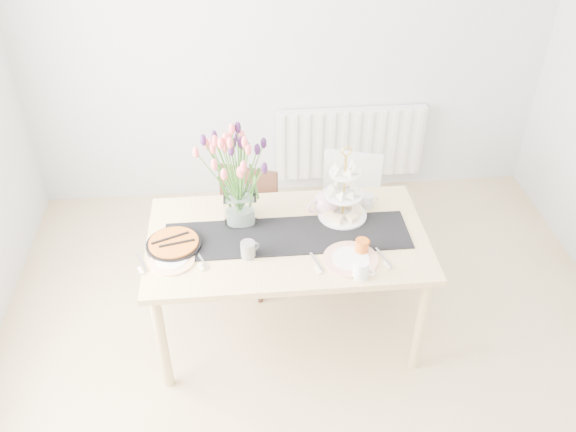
{
  "coord_description": "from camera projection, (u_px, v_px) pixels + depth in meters",
  "views": [
    {
      "loc": [
        -0.39,
        -2.06,
        2.93
      ],
      "look_at": [
        -0.15,
        0.6,
        0.93
      ],
      "focal_mm": 38.0,
      "sensor_mm": 36.0,
      "label": 1
    }
  ],
  "objects": [
    {
      "name": "dining_table",
      "position": [
        287.0,
        247.0,
        3.53
      ],
      "size": [
        1.6,
        0.9,
        0.75
      ],
      "color": "tan",
      "rests_on": "ground"
    },
    {
      "name": "cream_jug",
      "position": [
        367.0,
        200.0,
        3.7
      ],
      "size": [
        0.08,
        0.08,
        0.08
      ],
      "primitive_type": "cylinder",
      "rotation": [
        0.0,
        0.0,
        0.03
      ],
      "color": "silver",
      "rests_on": "dining_table"
    },
    {
      "name": "mug_grey",
      "position": [
        248.0,
        250.0,
        3.32
      ],
      "size": [
        0.11,
        0.11,
        0.1
      ],
      "primitive_type": "cylinder",
      "rotation": [
        0.0,
        0.0,
        0.53
      ],
      "color": "slate",
      "rests_on": "dining_table"
    },
    {
      "name": "chair_brown",
      "position": [
        245.0,
        220.0,
        4.08
      ],
      "size": [
        0.52,
        0.52,
        0.81
      ],
      "rotation": [
        0.0,
        0.0,
        -0.36
      ],
      "color": "#321912",
      "rests_on": "ground"
    },
    {
      "name": "table_runner",
      "position": [
        287.0,
        236.0,
        3.48
      ],
      "size": [
        1.4,
        0.35,
        0.01
      ],
      "primitive_type": "cube",
      "color": "black",
      "rests_on": "dining_table"
    },
    {
      "name": "plate_left",
      "position": [
        172.0,
        261.0,
        3.31
      ],
      "size": [
        0.33,
        0.33,
        0.01
      ],
      "primitive_type": "cylinder",
      "rotation": [
        0.0,
        0.0,
        0.42
      ],
      "color": "white",
      "rests_on": "dining_table"
    },
    {
      "name": "tart_tin",
      "position": [
        174.0,
        244.0,
        3.4
      ],
      "size": [
        0.31,
        0.31,
        0.04
      ],
      "rotation": [
        0.0,
        0.0,
        -0.03
      ],
      "color": "black",
      "rests_on": "dining_table"
    },
    {
      "name": "mug_orange",
      "position": [
        362.0,
        247.0,
        3.34
      ],
      "size": [
        0.1,
        0.1,
        0.09
      ],
      "primitive_type": "cylinder",
      "rotation": [
        0.0,
        0.0,
        0.65
      ],
      "color": "#CE5816",
      "rests_on": "dining_table"
    },
    {
      "name": "plate_right",
      "position": [
        350.0,
        259.0,
        3.31
      ],
      "size": [
        0.38,
        0.38,
        0.02
      ],
      "primitive_type": "cylinder",
      "rotation": [
        0.0,
        0.0,
        0.31
      ],
      "color": "silver",
      "rests_on": "dining_table"
    },
    {
      "name": "chair_white",
      "position": [
        349.0,
        203.0,
        4.24
      ],
      "size": [
        0.5,
        0.5,
        0.81
      ],
      "rotation": [
        0.0,
        0.0,
        -0.31
      ],
      "color": "silver",
      "rests_on": "ground"
    },
    {
      "name": "room_shell",
      "position": [
        335.0,
        229.0,
        2.65
      ],
      "size": [
        4.5,
        4.5,
        4.5
      ],
      "color": "tan",
      "rests_on": "ground"
    },
    {
      "name": "mug_white",
      "position": [
        361.0,
        269.0,
        3.18
      ],
      "size": [
        0.11,
        0.11,
        0.1
      ],
      "primitive_type": "cylinder",
      "rotation": [
        0.0,
        0.0,
        -0.47
      ],
      "color": "white",
      "rests_on": "dining_table"
    },
    {
      "name": "radiator",
      "position": [
        350.0,
        143.0,
        4.94
      ],
      "size": [
        1.2,
        0.08,
        0.6
      ],
      "primitive_type": "cube",
      "color": "white",
      "rests_on": "room_shell"
    },
    {
      "name": "cake_stand",
      "position": [
        343.0,
        200.0,
        3.56
      ],
      "size": [
        0.29,
        0.29,
        0.43
      ],
      "rotation": [
        0.0,
        0.0,
        0.15
      ],
      "color": "gold",
      "rests_on": "dining_table"
    },
    {
      "name": "tulip_vase",
      "position": [
        238.0,
        166.0,
        3.38
      ],
      "size": [
        0.69,
        0.69,
        0.59
      ],
      "rotation": [
        0.0,
        0.0,
        0.41
      ],
      "color": "silver",
      "rests_on": "dining_table"
    },
    {
      "name": "teapot",
      "position": [
        326.0,
        202.0,
        3.62
      ],
      "size": [
        0.3,
        0.28,
        0.16
      ],
      "primitive_type": null,
      "rotation": [
        0.0,
        0.0,
        0.41
      ],
      "color": "silver",
      "rests_on": "dining_table"
    }
  ]
}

